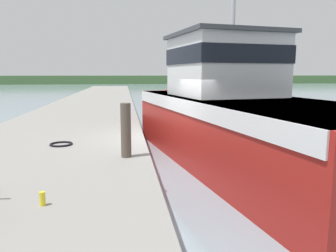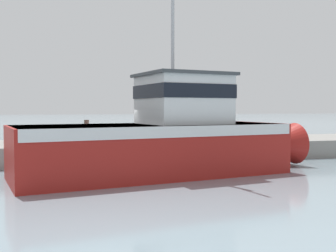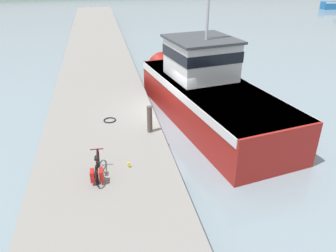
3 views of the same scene
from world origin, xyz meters
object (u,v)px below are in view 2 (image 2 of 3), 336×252
water_bottle_by_bike (30,143)px  bicycle_touring (22,136)px  fishing_boat_main (167,137)px  mooring_post (87,133)px

water_bottle_by_bike → bicycle_touring: bearing=-160.1°
fishing_boat_main → water_bottle_by_bike: bearing=-140.3°
fishing_boat_main → mooring_post: bearing=-150.1°
fishing_boat_main → water_bottle_by_bike: size_ratio=65.83×
bicycle_touring → water_bottle_by_bike: size_ratio=8.93×
water_bottle_by_bike → mooring_post: bearing=65.3°
bicycle_touring → mooring_post: mooring_post is taller
fishing_boat_main → water_bottle_by_bike: (-4.44, -5.23, -0.46)m
mooring_post → fishing_boat_main: bearing=39.9°
fishing_boat_main → water_bottle_by_bike: 6.88m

